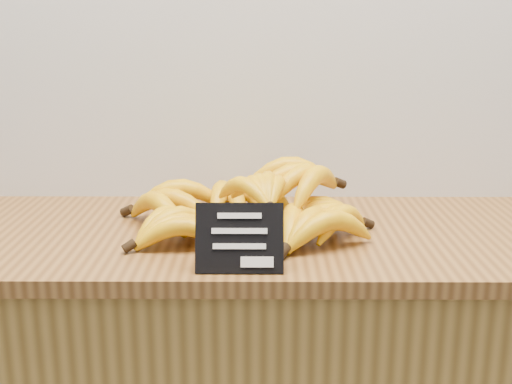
# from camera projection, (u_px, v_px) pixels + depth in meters

# --- Properties ---
(counter_top) EXTENTS (1.48, 0.54, 0.03)m
(counter_top) POSITION_uv_depth(u_px,v_px,m) (256.00, 236.00, 1.28)
(counter_top) COLOR brown
(counter_top) RESTS_ON counter
(chalkboard_sign) EXTENTS (0.15, 0.04, 0.11)m
(chalkboard_sign) POSITION_uv_depth(u_px,v_px,m) (239.00, 238.00, 1.05)
(chalkboard_sign) COLOR black
(chalkboard_sign) RESTS_ON counter_top
(banana_pile) EXTENTS (0.50, 0.38, 0.12)m
(banana_pile) POSITION_uv_depth(u_px,v_px,m) (256.00, 206.00, 1.27)
(banana_pile) COLOR #E5AF09
(banana_pile) RESTS_ON counter_top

